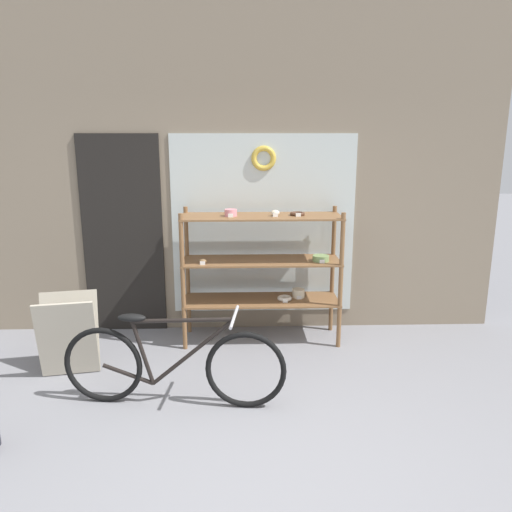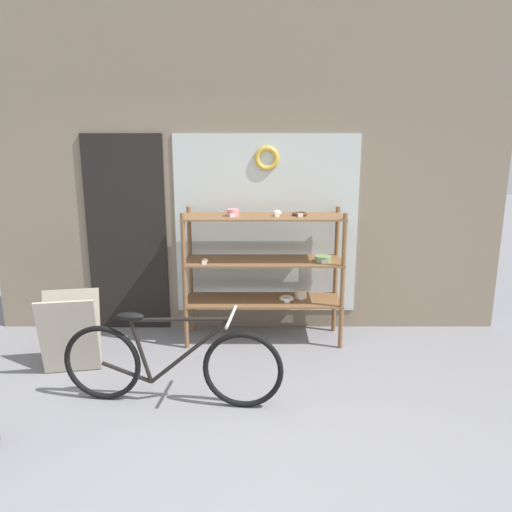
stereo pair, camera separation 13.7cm
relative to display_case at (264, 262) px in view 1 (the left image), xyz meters
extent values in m
plane|color=gray|center=(-0.19, -2.16, -0.83)|extent=(30.00, 30.00, 0.00)
cube|color=gray|center=(-0.19, 0.39, 1.13)|extent=(5.44, 0.08, 3.91)
cube|color=silver|center=(0.01, 0.34, 0.32)|extent=(1.93, 0.02, 1.90)
cube|color=black|center=(-1.48, 0.33, 0.22)|extent=(0.84, 0.03, 2.10)
torus|color=gold|center=(0.01, 0.32, 1.02)|extent=(0.26, 0.06, 0.26)
cylinder|color=brown|center=(-0.80, -0.22, -0.14)|extent=(0.04, 0.04, 1.37)
cylinder|color=brown|center=(0.74, -0.22, -0.14)|extent=(0.04, 0.04, 1.37)
cylinder|color=brown|center=(-0.80, 0.22, -0.14)|extent=(0.04, 0.04, 1.37)
cylinder|color=brown|center=(0.74, 0.22, -0.14)|extent=(0.04, 0.04, 1.37)
cube|color=brown|center=(-0.03, 0.00, -0.40)|extent=(1.59, 0.49, 0.02)
cube|color=brown|center=(-0.03, 0.00, 0.02)|extent=(1.59, 0.49, 0.02)
cube|color=brown|center=(-0.03, 0.00, 0.47)|extent=(1.59, 0.49, 0.02)
torus|color=#4C2D1E|center=(0.33, 0.01, 0.50)|extent=(0.15, 0.15, 0.03)
cube|color=white|center=(0.33, -0.08, 0.50)|extent=(0.05, 0.00, 0.04)
ellipsoid|color=brown|center=(-0.61, -0.13, 0.05)|extent=(0.07, 0.06, 0.05)
cube|color=white|center=(-0.61, -0.18, 0.04)|extent=(0.05, 0.00, 0.04)
torus|color=beige|center=(0.21, -0.03, -0.37)|extent=(0.15, 0.15, 0.04)
cube|color=white|center=(0.21, -0.11, -0.37)|extent=(0.05, 0.00, 0.04)
cylinder|color=#7A995B|center=(0.57, -0.06, 0.05)|extent=(0.16, 0.16, 0.06)
cube|color=white|center=(0.57, -0.15, 0.04)|extent=(0.05, 0.00, 0.04)
cylinder|color=pink|center=(-0.33, -0.03, 0.51)|extent=(0.12, 0.12, 0.07)
cube|color=white|center=(-0.33, -0.09, 0.50)|extent=(0.05, 0.00, 0.04)
ellipsoid|color=beige|center=(0.11, -0.03, 0.51)|extent=(0.09, 0.07, 0.06)
cube|color=white|center=(0.11, -0.08, 0.50)|extent=(0.05, 0.00, 0.04)
cylinder|color=beige|center=(0.36, 0.06, -0.35)|extent=(0.13, 0.13, 0.09)
cube|color=white|center=(0.36, -0.01, -0.37)|extent=(0.05, 0.00, 0.04)
torus|color=black|center=(-1.33, -1.22, -0.51)|extent=(0.63, 0.11, 0.63)
torus|color=black|center=(-0.20, -1.34, -0.51)|extent=(0.63, 0.11, 0.63)
cylinder|color=black|center=(-0.61, -1.30, -0.38)|extent=(0.67, 0.10, 0.58)
cylinder|color=black|center=(-0.68, -1.29, -0.12)|extent=(0.79, 0.12, 0.07)
cylinder|color=black|center=(-1.01, -1.26, -0.40)|extent=(0.17, 0.05, 0.53)
cylinder|color=black|center=(-1.13, -1.24, -0.58)|extent=(0.41, 0.08, 0.17)
ellipsoid|color=black|center=(-1.08, -1.25, -0.11)|extent=(0.23, 0.11, 0.06)
cylinder|color=#B2B2B7|center=(-0.29, -1.33, -0.08)|extent=(0.07, 0.46, 0.02)
cube|color=#B2A893|center=(-1.74, -0.82, -0.46)|extent=(0.52, 0.28, 0.72)
cube|color=#B2A893|center=(-1.77, -0.64, -0.46)|extent=(0.52, 0.28, 0.72)
camera|label=1|loc=(-0.24, -4.88, 1.26)|focal=35.00mm
camera|label=2|loc=(-0.10, -4.88, 1.26)|focal=35.00mm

